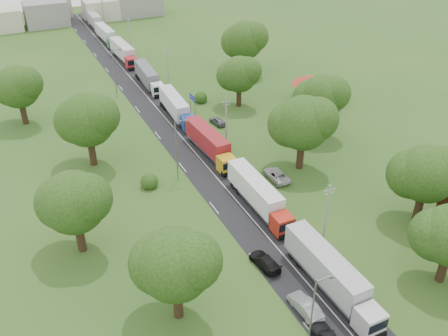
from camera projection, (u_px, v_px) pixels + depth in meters
ground at (257, 225)px, 66.18m from camera, size 260.00×260.00×0.00m
road at (199, 157)px, 81.57m from camera, size 8.00×200.00×0.04m
info_sign at (192, 101)px, 93.46m from camera, size 0.12×3.10×4.10m
pole_1 at (326, 215)px, 60.37m from camera, size 1.60×0.24×9.00m
pole_2 at (226, 122)px, 81.91m from camera, size 1.60×0.24×9.00m
pole_3 at (168, 68)px, 103.46m from camera, size 1.60×0.24×9.00m
pole_4 at (130, 33)px, 125.01m from camera, size 1.60×0.24×9.00m
pole_5 at (102, 8)px, 146.55m from camera, size 1.60×0.24×9.00m
lamp_0 at (313, 314)px, 45.93m from camera, size 2.03×0.22×10.00m
lamp_1 at (177, 147)px, 72.86m from camera, size 2.03×0.22×10.00m
lamp_2 at (115, 71)px, 99.80m from camera, size 2.03×0.22×10.00m
tree_3 at (426, 173)px, 63.70m from camera, size 8.80×8.80×11.07m
tree_4 at (303, 122)px, 74.67m from camera, size 9.60×9.60×12.05m
tree_5 at (321, 97)px, 84.44m from camera, size 8.80×8.80×11.07m
tree_6 at (239, 74)px, 95.28m from camera, size 8.00×8.00×10.10m
tree_7 at (244, 40)px, 109.49m from camera, size 9.60×9.60×12.05m
tree_10 at (175, 263)px, 49.33m from camera, size 8.80×8.80×11.07m
tree_11 at (73, 202)px, 58.30m from camera, size 8.80×8.80×11.07m
tree_12 at (87, 119)px, 75.57m from camera, size 9.60×9.60×12.05m
tree_13 at (17, 86)px, 88.35m from camera, size 8.80×8.80×11.07m
house_cream at (318, 85)px, 98.37m from camera, size 10.08×10.08×5.80m
distant_town at (83, 10)px, 149.26m from camera, size 52.00×8.00×8.00m
truck_0 at (331, 274)px, 55.08m from camera, size 2.82×15.60×4.32m
truck_1 at (258, 195)px, 68.44m from camera, size 2.55×14.79×4.10m
truck_2 at (210, 143)px, 81.10m from camera, size 3.12×14.66×4.05m
truck_3 at (176, 107)px, 93.13m from camera, size 3.09×14.45×3.99m
truck_4 at (148, 77)px, 106.38m from camera, size 3.03×14.26×3.94m
truck_5 at (124, 52)px, 119.94m from camera, size 3.12×14.85×4.10m
truck_6 at (106, 35)px, 132.58m from camera, size 2.92×13.86×3.83m
truck_7 at (94, 20)px, 145.06m from camera, size 2.43×14.01×3.89m
car_lane_mid at (305, 307)px, 53.01m from camera, size 1.90×4.83×1.57m
car_lane_rear at (265, 262)px, 59.12m from camera, size 2.53×4.96×1.38m
car_verge_near at (276, 175)px, 75.38m from camera, size 2.47×5.27×1.46m
car_verge_far at (218, 121)px, 91.36m from camera, size 2.03×4.10×1.34m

